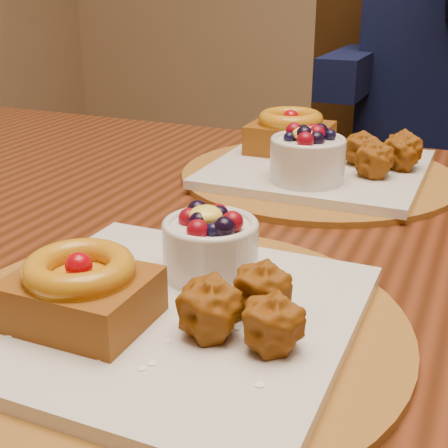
# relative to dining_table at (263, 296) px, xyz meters

# --- Properties ---
(dining_table) EXTENTS (1.60, 0.90, 0.76)m
(dining_table) POSITION_rel_dining_table_xyz_m (0.00, 0.00, 0.00)
(dining_table) COLOR #39190A
(dining_table) RESTS_ON ground
(place_setting_near) EXTENTS (0.38, 0.38, 0.08)m
(place_setting_near) POSITION_rel_dining_table_xyz_m (-0.00, -0.22, 0.10)
(place_setting_near) COLOR brown
(place_setting_near) RESTS_ON dining_table
(place_setting_far) EXTENTS (0.38, 0.38, 0.09)m
(place_setting_far) POSITION_rel_dining_table_xyz_m (-0.00, 0.21, 0.10)
(place_setting_far) COLOR brown
(place_setting_far) RESTS_ON dining_table
(chair_far) EXTENTS (0.53, 0.53, 1.01)m
(chair_far) POSITION_rel_dining_table_xyz_m (-0.01, 1.01, -0.12)
(chair_far) COLOR black
(chair_far) RESTS_ON ground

